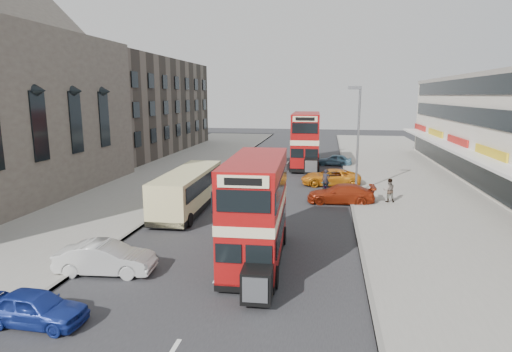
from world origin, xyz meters
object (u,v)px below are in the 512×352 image
Objects in this scene: coach at (188,189)px; pedestrian_near at (389,190)px; bus_second at (306,140)px; car_left_front at (106,258)px; car_right_a at (341,194)px; cyclist at (326,186)px; car_right_b at (330,177)px; street_lamp at (357,131)px; car_right_c at (335,160)px; car_left_near at (35,308)px; bus_main at (256,210)px.

pedestrian_near is (13.22, 3.86, -0.45)m from coach.
bus_second is 2.42× the size of car_left_front.
bus_second reaches higher than car_right_a.
cyclist is at bearing 32.75° from coach.
coach is at bearing -6.86° from car_left_front.
pedestrian_near is 4.88m from cyclist.
pedestrian_near is at bearing 30.17° from car_right_b.
street_lamp is at bearing -39.51° from car_left_front.
street_lamp reaches higher than coach.
car_left_front is 1.14× the size of car_right_c.
car_right_b is 3.34m from cyclist.
car_right_c is at bearing -15.39° from car_left_near.
street_lamp is at bearing -59.63° from pedestrian_near.
cyclist is at bearing -33.86° from pedestrian_near.
street_lamp is 0.88× the size of coach.
car_left_front is at bearing -1.59° from car_left_near.
street_lamp is at bearing 109.46° from bus_second.
bus_second reaches higher than coach.
bus_main reaches higher than car_left_near.
street_lamp is 13.35m from coach.
car_right_b is at bearing -103.65° from bus_main.
coach is 1.88× the size of car_right_b.
car_left_front is at bearing 19.38° from bus_main.
bus_second reaches higher than car_left_near.
cyclist is (9.09, 16.22, -0.04)m from car_left_front.
cyclist is (-4.35, 2.19, -0.35)m from pedestrian_near.
bus_second is 2.14× the size of car_right_a.
bus_main is 4.33× the size of cyclist.
car_right_c reaches higher than car_left_near.
car_left_near is at bearing -93.27° from coach.
street_lamp is 1.65× the size of car_right_b.
coach is 1.98× the size of car_right_a.
bus_second is at bearing -72.46° from pedestrian_near.
street_lamp is 24.25m from car_left_near.
cyclist is (-0.85, -13.62, 0.02)m from car_right_c.
car_right_c is (9.95, 29.83, -0.06)m from car_left_front.
car_right_b is 2.53× the size of cyclist.
street_lamp is at bearing 14.33° from cyclist.
car_right_b reaches higher than car_left_front.
bus_second is 2.76× the size of car_right_c.
street_lamp is 2.36× the size of car_left_near.
bus_second is at bearing -169.53° from car_right_a.
bus_second is at bearing -19.29° from car_left_front.
car_right_b reaches higher than car_right_c.
bus_second reaches higher than car_right_c.
bus_second is at bearing -11.10° from car_left_near.
car_right_c is (9.72, 19.67, -0.82)m from coach.
coach reaches higher than car_right_b.
car_right_b is at bearing -20.99° from car_left_near.
coach reaches higher than car_right_a.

